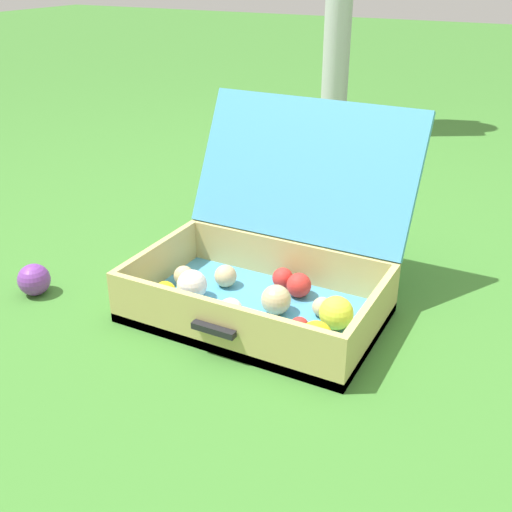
% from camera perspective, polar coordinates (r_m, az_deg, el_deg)
% --- Properties ---
extents(ground_plane, '(16.00, 16.00, 0.00)m').
position_cam_1_polar(ground_plane, '(1.64, 1.97, -4.96)').
color(ground_plane, '#3D7A2D').
extents(open_suitcase, '(0.63, 0.60, 0.49)m').
position_cam_1_polar(open_suitcase, '(1.61, 1.22, -1.11)').
color(open_suitcase, '#4799C6').
rests_on(open_suitcase, ground).
extents(stray_ball_on_grass, '(0.09, 0.09, 0.09)m').
position_cam_1_polar(stray_ball_on_grass, '(1.80, -19.71, -2.05)').
color(stray_ball_on_grass, purple).
rests_on(stray_ball_on_grass, ground).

